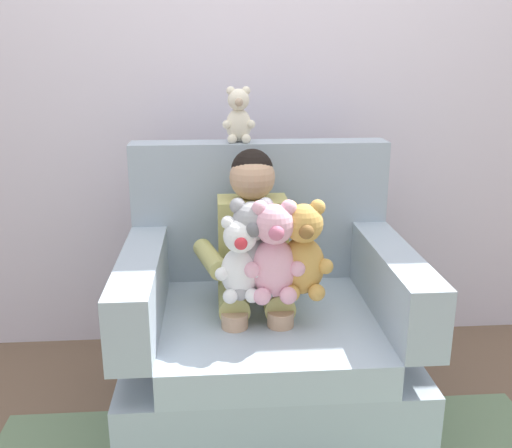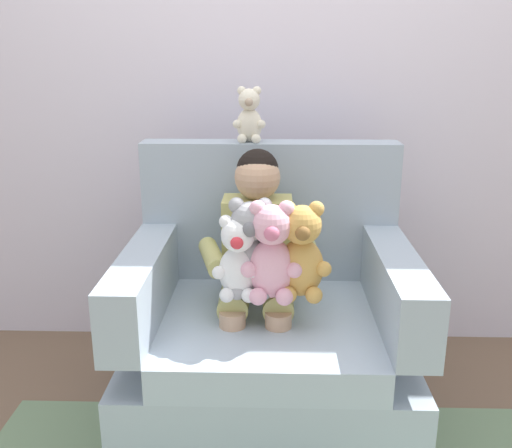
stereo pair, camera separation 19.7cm
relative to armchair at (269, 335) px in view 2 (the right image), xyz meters
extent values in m
plane|color=brown|center=(0.00, -0.04, -0.34)|extent=(8.00, 8.00, 0.00)
cube|color=silver|center=(0.00, 0.69, 0.96)|extent=(6.00, 0.10, 2.60)
cube|color=#9EADBC|center=(0.00, -0.04, -0.17)|extent=(1.04, 0.87, 0.34)
cube|color=#A6B6C6|center=(0.00, -0.11, 0.06)|extent=(0.76, 0.73, 0.12)
cube|color=#9EADBC|center=(0.00, 0.32, 0.41)|extent=(1.04, 0.14, 0.57)
cube|color=#9EADBC|center=(-0.45, -0.11, 0.25)|extent=(0.14, 0.73, 0.24)
cube|color=#9EADBC|center=(0.45, -0.11, 0.25)|extent=(0.14, 0.73, 0.24)
cube|color=tan|center=(-0.05, 0.09, 0.35)|extent=(0.26, 0.16, 0.34)
sphere|color=tan|center=(-0.05, 0.09, 0.60)|extent=(0.17, 0.17, 0.17)
sphere|color=black|center=(-0.05, 0.10, 0.63)|extent=(0.16, 0.16, 0.16)
cylinder|color=tan|center=(-0.13, -0.04, 0.18)|extent=(0.11, 0.26, 0.11)
cylinder|color=tan|center=(-0.13, -0.17, 0.03)|extent=(0.09, 0.09, 0.30)
cylinder|color=tan|center=(0.03, -0.04, 0.18)|extent=(0.11, 0.26, 0.11)
cylinder|color=tan|center=(0.03, -0.17, 0.03)|extent=(0.09, 0.09, 0.30)
cylinder|color=tan|center=(-0.21, -0.03, 0.33)|extent=(0.13, 0.27, 0.07)
cylinder|color=tan|center=(0.11, -0.03, 0.33)|extent=(0.13, 0.27, 0.07)
ellipsoid|color=#EAA8BC|center=(0.01, -0.17, 0.34)|extent=(0.16, 0.14, 0.21)
sphere|color=#EAA8BC|center=(0.01, -0.18, 0.50)|extent=(0.14, 0.14, 0.14)
sphere|color=#CC6684|center=(0.01, -0.24, 0.49)|extent=(0.05, 0.05, 0.05)
sphere|color=#EAA8BC|center=(-0.04, -0.17, 0.55)|extent=(0.05, 0.05, 0.05)
sphere|color=#EAA8BC|center=(-0.07, -0.21, 0.35)|extent=(0.05, 0.05, 0.05)
sphere|color=#EAA8BC|center=(-0.04, -0.23, 0.26)|extent=(0.06, 0.06, 0.06)
sphere|color=#EAA8BC|center=(0.06, -0.17, 0.55)|extent=(0.05, 0.05, 0.05)
sphere|color=#EAA8BC|center=(0.08, -0.21, 0.35)|extent=(0.05, 0.05, 0.05)
sphere|color=#EAA8BC|center=(0.05, -0.23, 0.26)|extent=(0.06, 0.06, 0.06)
ellipsoid|color=#9E9EA3|center=(-0.06, -0.13, 0.34)|extent=(0.16, 0.14, 0.21)
sphere|color=#9E9EA3|center=(-0.06, -0.14, 0.50)|extent=(0.14, 0.14, 0.14)
sphere|color=slate|center=(-0.06, -0.20, 0.49)|extent=(0.05, 0.05, 0.05)
sphere|color=#9E9EA3|center=(-0.11, -0.13, 0.55)|extent=(0.05, 0.05, 0.05)
sphere|color=#9E9EA3|center=(-0.14, -0.17, 0.35)|extent=(0.05, 0.05, 0.05)
sphere|color=#9E9EA3|center=(-0.11, -0.19, 0.26)|extent=(0.06, 0.06, 0.06)
sphere|color=#9E9EA3|center=(-0.02, -0.13, 0.55)|extent=(0.05, 0.05, 0.05)
sphere|color=#9E9EA3|center=(0.01, -0.17, 0.35)|extent=(0.05, 0.05, 0.05)
sphere|color=#9E9EA3|center=(-0.02, -0.19, 0.26)|extent=(0.06, 0.06, 0.06)
ellipsoid|color=white|center=(-0.10, -0.16, 0.32)|extent=(0.14, 0.11, 0.18)
sphere|color=white|center=(-0.10, -0.17, 0.46)|extent=(0.11, 0.11, 0.11)
sphere|color=#DB333D|center=(-0.10, -0.22, 0.45)|extent=(0.04, 0.04, 0.04)
sphere|color=white|center=(-0.14, -0.16, 0.50)|extent=(0.05, 0.05, 0.05)
sphere|color=white|center=(-0.17, -0.19, 0.33)|extent=(0.05, 0.05, 0.05)
sphere|color=white|center=(-0.14, -0.21, 0.26)|extent=(0.05, 0.05, 0.05)
sphere|color=white|center=(-0.06, -0.16, 0.50)|extent=(0.05, 0.05, 0.05)
sphere|color=white|center=(-0.04, -0.19, 0.33)|extent=(0.05, 0.05, 0.05)
sphere|color=white|center=(-0.07, -0.21, 0.26)|extent=(0.05, 0.05, 0.05)
ellipsoid|color=gold|center=(0.11, -0.15, 0.34)|extent=(0.16, 0.13, 0.21)
sphere|color=gold|center=(0.11, -0.16, 0.49)|extent=(0.13, 0.13, 0.13)
sphere|color=brown|center=(0.11, -0.22, 0.48)|extent=(0.05, 0.05, 0.05)
sphere|color=gold|center=(0.06, -0.15, 0.55)|extent=(0.05, 0.05, 0.05)
sphere|color=gold|center=(0.03, -0.19, 0.35)|extent=(0.05, 0.05, 0.05)
sphere|color=gold|center=(0.07, -0.21, 0.26)|extent=(0.06, 0.06, 0.06)
sphere|color=gold|center=(0.16, -0.15, 0.55)|extent=(0.05, 0.05, 0.05)
sphere|color=gold|center=(0.18, -0.19, 0.35)|extent=(0.05, 0.05, 0.05)
sphere|color=gold|center=(0.15, -0.21, 0.26)|extent=(0.06, 0.06, 0.06)
ellipsoid|color=silver|center=(-0.08, 0.32, 0.76)|extent=(0.10, 0.09, 0.13)
sphere|color=silver|center=(-0.08, 0.31, 0.86)|extent=(0.09, 0.09, 0.09)
sphere|color=tan|center=(-0.08, 0.27, 0.86)|extent=(0.03, 0.03, 0.03)
sphere|color=silver|center=(-0.11, 0.31, 0.90)|extent=(0.03, 0.03, 0.03)
sphere|color=silver|center=(-0.13, 0.29, 0.77)|extent=(0.03, 0.03, 0.03)
sphere|color=silver|center=(-0.11, 0.28, 0.71)|extent=(0.04, 0.04, 0.04)
sphere|color=silver|center=(-0.05, 0.31, 0.90)|extent=(0.03, 0.03, 0.03)
sphere|color=silver|center=(-0.04, 0.29, 0.77)|extent=(0.03, 0.03, 0.03)
sphere|color=silver|center=(-0.06, 0.28, 0.71)|extent=(0.04, 0.04, 0.04)
camera|label=1|loc=(-0.19, -1.98, 1.05)|focal=40.16mm
camera|label=2|loc=(0.01, -1.98, 1.05)|focal=40.16mm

